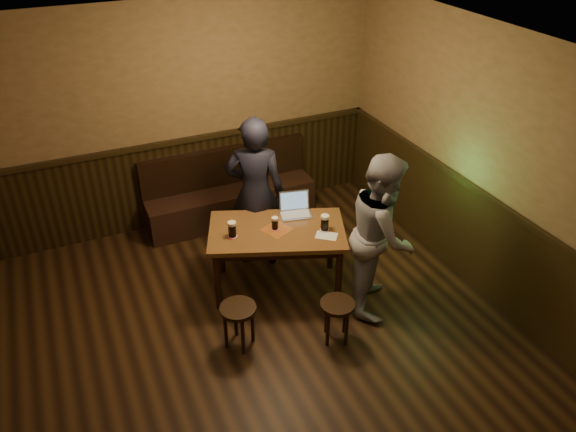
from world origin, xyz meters
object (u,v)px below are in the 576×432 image
(stool_left, at_px, (238,315))
(stool_right, at_px, (337,310))
(pint_mid, at_px, (275,223))
(laptop, at_px, (295,208))
(pub_table, at_px, (277,237))
(person_grey, at_px, (382,234))
(person_suit, at_px, (255,193))
(pint_left, at_px, (232,229))
(bench, at_px, (230,198))
(pint_right, at_px, (325,223))

(stool_left, distance_m, stool_right, 0.95)
(pint_mid, bearing_deg, laptop, 31.72)
(pub_table, distance_m, stool_right, 1.05)
(person_grey, bearing_deg, pub_table, 87.66)
(pub_table, distance_m, person_suit, 0.63)
(pub_table, height_order, stool_right, pub_table)
(pint_left, height_order, pint_mid, pint_left)
(bench, bearing_deg, person_suit, -90.82)
(pint_left, bearing_deg, person_grey, -28.35)
(pint_left, relative_size, laptop, 0.46)
(bench, distance_m, pint_right, 1.92)
(person_suit, bearing_deg, pint_mid, 116.31)
(stool_right, bearing_deg, pub_table, 101.86)
(stool_right, xyz_separation_m, pint_right, (0.25, 0.78, 0.49))
(pub_table, bearing_deg, laptop, 56.03)
(stool_right, height_order, person_suit, person_suit)
(pint_right, bearing_deg, person_suit, 120.94)
(person_suit, relative_size, person_grey, 1.04)
(stool_left, xyz_separation_m, person_grey, (1.56, 0.02, 0.49))
(stool_left, bearing_deg, person_suit, 61.61)
(pint_mid, bearing_deg, pint_right, -25.50)
(stool_right, distance_m, pint_left, 1.34)
(laptop, relative_size, person_grey, 0.22)
(stool_right, height_order, pint_right, pint_right)
(bench, relative_size, pint_left, 12.58)
(pint_mid, distance_m, person_suit, 0.56)
(bench, bearing_deg, pint_left, -107.16)
(pint_mid, height_order, laptop, laptop)
(pub_table, xyz_separation_m, pint_left, (-0.47, 0.07, 0.19))
(pint_left, height_order, person_grey, person_grey)
(bench, height_order, pint_left, bench)
(pint_right, relative_size, laptop, 0.47)
(laptop, xyz_separation_m, person_grey, (0.56, -0.87, 0.05))
(pint_left, xyz_separation_m, laptop, (0.78, 0.15, -0.03))
(person_grey, bearing_deg, bench, 55.88)
(pint_mid, bearing_deg, pub_table, -47.89)
(pint_mid, height_order, person_grey, person_grey)
(laptop, height_order, person_suit, person_suit)
(bench, distance_m, person_suit, 1.17)
(pint_mid, distance_m, person_grey, 1.11)
(pint_left, bearing_deg, stool_right, -57.42)
(stool_right, distance_m, laptop, 1.29)
(stool_left, bearing_deg, person_grey, 0.64)
(pint_left, relative_size, pint_mid, 1.21)
(pub_table, bearing_deg, stool_right, -57.10)
(bench, relative_size, person_suit, 1.22)
(laptop, bearing_deg, pub_table, -131.77)
(stool_left, bearing_deg, pint_left, 73.31)
(stool_left, xyz_separation_m, person_suit, (0.67, 1.25, 0.53))
(stool_right, bearing_deg, person_grey, 26.52)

